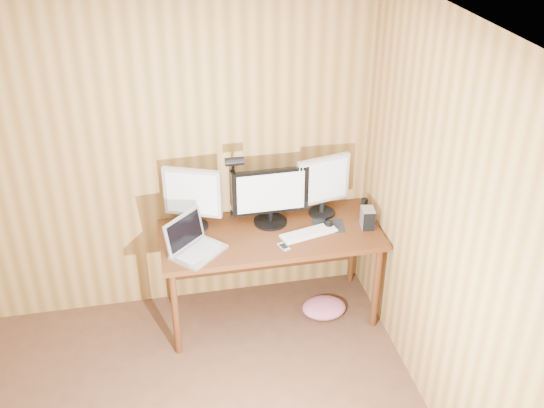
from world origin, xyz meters
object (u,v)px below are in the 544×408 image
object	(u,v)px
monitor_center	(270,196)
laptop	(193,243)
mouse	(328,223)
speaker	(364,206)
hard_drive	(368,218)
desk_lamp	(234,177)
monitor_right	(323,184)
keyboard	(309,233)
phone	(284,247)
desk	(269,241)
monitor_left	(193,197)

from	to	relation	value
monitor_center	laptop	distance (m)	0.68
mouse	speaker	xyz separation A→B (m)	(0.32, 0.13, 0.04)
hard_drive	speaker	size ratio (longest dim) A/B	1.19
mouse	desk_lamp	size ratio (longest dim) A/B	0.19
monitor_right	mouse	bearing A→B (deg)	-103.22
monitor_center	keyboard	size ratio (longest dim) A/B	1.30
keyboard	hard_drive	world-z (taller)	hard_drive
mouse	phone	distance (m)	0.44
phone	monitor_right	bearing A→B (deg)	26.24
monitor_center	desk	bearing A→B (deg)	-112.78
phone	desk_lamp	bearing A→B (deg)	102.48
mouse	speaker	size ratio (longest dim) A/B	0.87
keyboard	desk_lamp	xyz separation A→B (m)	(-0.49, 0.31, 0.35)
desk	keyboard	bearing A→B (deg)	-28.87
monitor_center	monitor_right	xyz separation A→B (m)	(0.41, 0.05, 0.03)
laptop	desk_lamp	size ratio (longest dim) A/B	0.77
phone	desk_lamp	size ratio (longest dim) A/B	0.20
monitor_center	hard_drive	size ratio (longest dim) A/B	3.85
monitor_right	monitor_center	bearing A→B (deg)	173.72
monitor_left	monitor_right	size ratio (longest dim) A/B	1.00
desk	monitor_center	bearing A→B (deg)	67.92
monitor_center	mouse	xyz separation A→B (m)	(0.41, -0.13, -0.21)
laptop	speaker	world-z (taller)	laptop
phone	speaker	bearing A→B (deg)	6.34
monitor_right	desk_lamp	size ratio (longest dim) A/B	0.82
keyboard	hard_drive	distance (m)	0.45
mouse	laptop	bearing A→B (deg)	-154.92
keyboard	desk	bearing A→B (deg)	136.95
laptop	desk_lamp	bearing A→B (deg)	1.87
monitor_center	hard_drive	bearing A→B (deg)	-16.46
monitor_left	hard_drive	bearing A→B (deg)	11.43
speaker	desk_lamp	bearing A→B (deg)	174.00
monitor_left	desk	bearing A→B (deg)	10.42
keyboard	desk_lamp	world-z (taller)	desk_lamp
hard_drive	desk_lamp	distance (m)	1.03
monitor_left	monitor_right	distance (m)	0.97
monitor_left	mouse	bearing A→B (deg)	11.94
monitor_left	monitor_right	bearing A→B (deg)	22.53
desk_lamp	hard_drive	bearing A→B (deg)	-35.19
monitor_center	monitor_right	world-z (taller)	monitor_right
keyboard	speaker	size ratio (longest dim) A/B	3.53
desk	mouse	xyz separation A→B (m)	(0.44, -0.07, 0.14)
hard_drive	phone	size ratio (longest dim) A/B	1.29
phone	desk_lamp	distance (m)	0.63
laptop	monitor_center	bearing A→B (deg)	-20.42
monitor_right	desk_lamp	world-z (taller)	desk_lamp
desk	monitor_center	distance (m)	0.36
laptop	desk_lamp	distance (m)	0.58
monitor_center	phone	bearing A→B (deg)	-86.45
laptop	hard_drive	bearing A→B (deg)	-40.90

